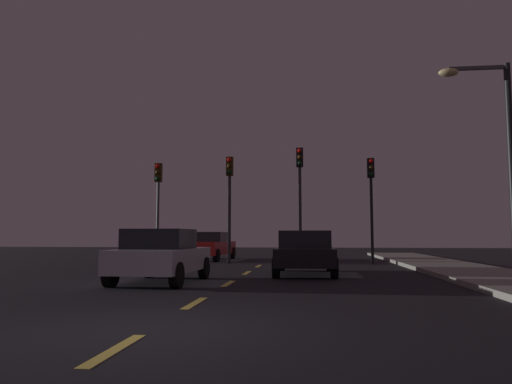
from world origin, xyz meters
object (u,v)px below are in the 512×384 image
at_px(traffic_signal_far_left, 158,193).
at_px(traffic_signal_far_right, 371,189).
at_px(street_lamp_right, 498,146).
at_px(traffic_signal_center_left, 230,188).
at_px(car_adjacent_lane, 161,255).
at_px(car_oncoming_far, 209,246).
at_px(car_stopped_ahead, 305,252).
at_px(traffic_signal_center_right, 300,183).

bearing_deg(traffic_signal_far_left, traffic_signal_far_right, 0.00).
distance_m(traffic_signal_far_right, street_lamp_right, 8.69).
xyz_separation_m(traffic_signal_center_left, traffic_signal_far_right, (6.54, -0.00, -0.12)).
height_order(traffic_signal_far_right, street_lamp_right, street_lamp_right).
xyz_separation_m(traffic_signal_far_left, traffic_signal_center_left, (3.47, 0.00, 0.16)).
bearing_deg(traffic_signal_center_left, car_adjacent_lane, -91.71).
distance_m(car_adjacent_lane, car_oncoming_far, 12.45).
height_order(car_oncoming_far, street_lamp_right, street_lamp_right).
height_order(car_stopped_ahead, car_adjacent_lane, car_adjacent_lane).
xyz_separation_m(traffic_signal_far_right, car_adjacent_lane, (-6.83, -9.49, -2.64)).
relative_size(traffic_signal_center_left, car_oncoming_far, 1.08).
bearing_deg(car_stopped_ahead, traffic_signal_center_right, 92.61).
bearing_deg(traffic_signal_center_left, traffic_signal_center_right, 0.01).
height_order(traffic_signal_far_left, traffic_signal_center_right, traffic_signal_center_right).
relative_size(traffic_signal_center_left, car_stopped_ahead, 1.19).
bearing_deg(street_lamp_right, traffic_signal_center_left, 137.36).
distance_m(traffic_signal_far_left, car_stopped_ahead, 9.71).
relative_size(traffic_signal_center_right, traffic_signal_far_right, 1.11).
bearing_deg(street_lamp_right, car_stopped_ahead, 158.26).
distance_m(car_stopped_ahead, car_oncoming_far, 10.40).
bearing_deg(car_adjacent_lane, traffic_signal_far_left, 108.55).
distance_m(traffic_signal_center_left, street_lamp_right, 12.28).
bearing_deg(traffic_signal_far_right, car_stopped_ahead, -115.69).
bearing_deg(traffic_signal_center_left, car_stopped_ahead, -59.73).
xyz_separation_m(traffic_signal_center_left, car_adjacent_lane, (-0.28, -9.49, -2.76)).
height_order(traffic_signal_far_left, traffic_signal_far_right, traffic_signal_far_right).
height_order(traffic_signal_center_left, traffic_signal_far_right, traffic_signal_center_left).
xyz_separation_m(car_adjacent_lane, car_oncoming_far, (-1.28, 12.39, 0.02)).
height_order(car_stopped_ahead, car_oncoming_far, car_oncoming_far).
relative_size(traffic_signal_far_left, car_oncoming_far, 1.03).
relative_size(traffic_signal_center_left, street_lamp_right, 0.81).
distance_m(traffic_signal_center_left, traffic_signal_center_right, 3.31).
bearing_deg(traffic_signal_center_right, street_lamp_right, -55.45).
bearing_deg(street_lamp_right, car_oncoming_far, 133.38).
height_order(traffic_signal_far_left, car_oncoming_far, traffic_signal_far_left).
height_order(traffic_signal_far_right, car_adjacent_lane, traffic_signal_far_right).
height_order(traffic_signal_far_left, car_stopped_ahead, traffic_signal_far_left).
bearing_deg(traffic_signal_center_left, car_oncoming_far, 118.36).
bearing_deg(traffic_signal_center_right, traffic_signal_far_left, -179.99).
distance_m(traffic_signal_far_left, traffic_signal_center_left, 3.47).
distance_m(traffic_signal_center_right, car_oncoming_far, 6.40).
bearing_deg(traffic_signal_far_right, car_oncoming_far, 160.34).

